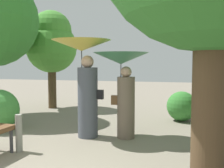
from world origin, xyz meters
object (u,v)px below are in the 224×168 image
Objects in this scene: person_left at (84,70)px; tree_mid_left at (51,43)px; path_marker_post at (19,133)px; person_right at (123,76)px.

person_left is 0.61× the size of tree_mid_left.
tree_mid_left is (-2.48, 3.23, 0.86)m from person_left.
person_left reaches higher than path_marker_post.
person_right is at bearing 41.17° from path_marker_post.
path_marker_post is (-1.60, -1.40, -1.00)m from person_right.
person_right is (0.81, 0.14, -0.12)m from person_left.
person_right is 4.63m from tree_mid_left.
person_right is 2.35m from path_marker_post.
person_left is at bearing -52.48° from tree_mid_left.
person_right is 0.53× the size of tree_mid_left.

